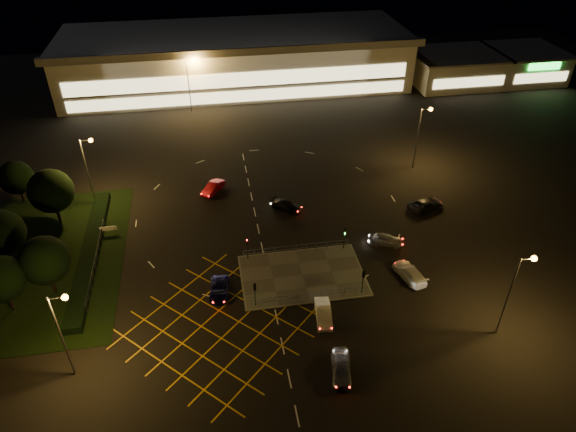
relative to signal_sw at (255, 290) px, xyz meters
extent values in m
plane|color=black|center=(4.00, 5.99, -2.37)|extent=(180.00, 180.00, 0.00)
cube|color=#4C4944|center=(6.00, 3.99, -2.31)|extent=(14.00, 9.00, 0.12)
cube|color=black|center=(-24.00, 11.99, -2.33)|extent=(18.00, 30.00, 0.08)
cube|color=black|center=(-19.00, 11.99, -1.87)|extent=(2.00, 26.00, 1.00)
cube|color=beige|center=(4.00, 67.99, 2.63)|extent=(70.00, 25.00, 10.00)
cube|color=slate|center=(4.00, 67.99, 7.83)|extent=(72.00, 26.50, 0.60)
cube|color=#FFEAA5|center=(4.00, 55.44, 2.63)|extent=(66.00, 0.20, 3.00)
cube|color=#FFEAA5|center=(4.00, 55.44, -0.57)|extent=(66.00, 0.20, 2.20)
cube|color=beige|center=(50.00, 59.99, 0.63)|extent=(18.00, 14.00, 6.00)
cube|color=slate|center=(50.00, 59.99, 3.78)|extent=(18.80, 14.80, 0.40)
cube|color=#FFEAA5|center=(50.00, 52.94, 0.23)|extent=(15.30, 0.20, 2.00)
cube|color=beige|center=(66.00, 59.99, 0.63)|extent=(14.00, 14.00, 6.00)
cube|color=slate|center=(66.00, 59.99, 3.78)|extent=(14.80, 14.80, 0.40)
cube|color=#FFEAA5|center=(66.00, 52.94, 0.23)|extent=(11.90, 0.20, 2.00)
cube|color=#19E533|center=(66.00, 52.84, 2.63)|extent=(7.00, 0.30, 1.40)
cylinder|color=slate|center=(-18.00, -6.01, 2.63)|extent=(0.20, 0.20, 10.00)
cylinder|color=slate|center=(-17.30, -6.01, 7.43)|extent=(1.40, 0.12, 0.12)
sphere|color=orange|center=(-16.60, -6.01, 7.38)|extent=(0.56, 0.56, 0.56)
cylinder|color=slate|center=(24.00, -8.01, 2.63)|extent=(0.20, 0.20, 10.00)
cylinder|color=slate|center=(24.70, -8.01, 7.43)|extent=(1.40, 0.12, 0.12)
sphere|color=orange|center=(25.40, -8.01, 7.38)|extent=(0.56, 0.56, 0.56)
cylinder|color=slate|center=(-20.00, 23.99, 2.63)|extent=(0.20, 0.20, 10.00)
cylinder|color=slate|center=(-19.30, 23.99, 7.43)|extent=(1.40, 0.12, 0.12)
sphere|color=orange|center=(-18.60, 23.99, 7.38)|extent=(0.56, 0.56, 0.56)
cylinder|color=slate|center=(28.00, 25.99, 2.63)|extent=(0.20, 0.20, 10.00)
cylinder|color=slate|center=(28.70, 25.99, 7.43)|extent=(1.40, 0.12, 0.12)
sphere|color=orange|center=(29.40, 25.99, 7.38)|extent=(0.56, 0.56, 0.56)
cylinder|color=slate|center=(-6.00, 53.99, 2.63)|extent=(0.20, 0.20, 10.00)
cylinder|color=slate|center=(-5.30, 53.99, 7.43)|extent=(1.40, 0.12, 0.12)
sphere|color=orange|center=(-4.60, 53.99, 7.38)|extent=(0.56, 0.56, 0.56)
cylinder|color=slate|center=(34.00, 55.99, 2.63)|extent=(0.20, 0.20, 10.00)
cylinder|color=slate|center=(34.70, 55.99, 7.43)|extent=(1.40, 0.12, 0.12)
sphere|color=orange|center=(35.40, 55.99, 7.38)|extent=(0.56, 0.56, 0.56)
cylinder|color=black|center=(0.00, -0.01, -0.75)|extent=(0.10, 0.10, 3.00)
cube|color=black|center=(0.00, -0.01, 0.45)|extent=(0.28, 0.18, 0.90)
sphere|color=#19FF33|center=(0.00, 0.12, 0.45)|extent=(0.16, 0.16, 0.16)
cylinder|color=black|center=(12.00, -0.01, -0.75)|extent=(0.10, 0.10, 3.00)
cube|color=black|center=(12.00, -0.01, 0.45)|extent=(0.28, 0.18, 0.90)
sphere|color=#19FF33|center=(12.00, 0.12, 0.45)|extent=(0.16, 0.16, 0.16)
cylinder|color=black|center=(0.00, 7.99, -0.75)|extent=(0.10, 0.10, 3.00)
cube|color=black|center=(0.00, 7.99, 0.45)|extent=(0.28, 0.18, 0.90)
sphere|color=#FF0C0C|center=(0.00, 7.86, 0.45)|extent=(0.16, 0.16, 0.16)
cylinder|color=black|center=(12.00, 7.99, -0.75)|extent=(0.10, 0.10, 3.00)
cube|color=black|center=(12.00, 7.99, 0.45)|extent=(0.28, 0.18, 0.90)
sphere|color=#19FF33|center=(12.00, 7.86, 0.45)|extent=(0.16, 0.16, 0.16)
cylinder|color=black|center=(-26.00, 3.99, -1.11)|extent=(0.36, 0.36, 2.52)
sphere|color=black|center=(-26.00, 3.99, 1.97)|extent=(5.04, 5.04, 5.04)
cylinder|color=black|center=(-28.00, 11.99, -1.02)|extent=(0.36, 0.36, 2.70)
sphere|color=black|center=(-28.00, 11.99, 2.28)|extent=(5.40, 5.40, 5.40)
cylinder|color=black|center=(-24.00, 19.99, -0.93)|extent=(0.36, 0.36, 2.88)
sphere|color=black|center=(-24.00, 19.99, 2.59)|extent=(5.76, 5.76, 5.76)
cylinder|color=black|center=(-30.00, 25.99, -1.20)|extent=(0.36, 0.36, 2.34)
sphere|color=black|center=(-30.00, 25.99, 1.66)|extent=(4.68, 4.68, 4.68)
cylinder|color=black|center=(-22.00, 5.99, -1.02)|extent=(0.36, 0.36, 2.70)
sphere|color=black|center=(-22.00, 5.99, 2.28)|extent=(5.40, 5.40, 5.40)
imported|color=#B2B4BA|center=(6.95, -10.22, -1.59)|extent=(2.67, 4.84, 1.56)
imported|color=silver|center=(6.88, -3.02, -1.63)|extent=(2.04, 4.59, 1.46)
imported|color=#0B0D44|center=(-3.76, 2.62, -1.74)|extent=(2.53, 4.69, 1.25)
imported|color=black|center=(6.39, 17.85, -1.74)|extent=(4.52, 4.05, 1.26)
imported|color=#ADAFB5|center=(17.47, 8.07, -1.64)|extent=(4.60, 3.07, 1.45)
imported|color=maroon|center=(-3.37, 24.14, -1.65)|extent=(3.79, 4.44, 1.44)
imported|color=black|center=(25.54, 14.82, -1.65)|extent=(5.63, 3.82, 1.43)
imported|color=beige|center=(18.19, 1.61, -1.63)|extent=(3.19, 5.42, 1.47)
camera|label=1|loc=(-3.29, -40.20, 37.98)|focal=32.00mm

